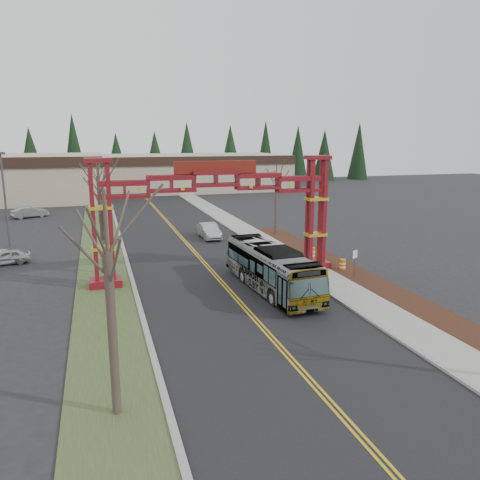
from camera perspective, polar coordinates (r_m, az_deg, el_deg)
name	(u,v)px	position (r m, az deg, el deg)	size (l,w,h in m)	color
ground	(332,405)	(19.60, 11.11, -19.14)	(200.00, 200.00, 0.00)	black
road	(197,255)	(41.71, -5.22, -1.86)	(12.00, 110.00, 0.02)	black
lane_line_left	(196,255)	(41.68, -5.38, -1.85)	(0.12, 100.00, 0.01)	gold
lane_line_right	(199,255)	(41.73, -5.06, -1.82)	(0.12, 100.00, 0.01)	gold
curb_right	(262,250)	(43.33, 2.76, -1.19)	(0.30, 110.00, 0.15)	gray
sidewalk_right	(277,249)	(43.83, 4.54, -1.06)	(2.60, 110.00, 0.14)	gray
landscape_strip	(399,297)	(32.36, 18.82, -6.57)	(2.60, 50.00, 0.12)	black
grass_median	(104,262)	(40.88, -16.27, -2.55)	(4.00, 110.00, 0.08)	#314723
curb_left	(126,260)	(40.92, -13.68, -2.34)	(0.30, 110.00, 0.15)	gray
gateway_arch	(216,198)	(33.89, -2.94, 5.19)	(18.20, 1.60, 8.90)	#580B16
retail_building_east	(189,172)	(96.54, -6.26, 8.24)	(38.00, 20.30, 7.00)	tan
conifer_treeline	(134,156)	(107.01, -12.76, 9.99)	(116.10, 5.60, 13.00)	black
transit_bus	(271,268)	(31.84, 3.77, -3.44)	(2.59, 11.07, 3.08)	#999BA0
silver_sedan	(209,231)	(48.71, -3.82, 1.14)	(1.65, 4.74, 1.56)	#A5A8AD
parked_car_near_a	(7,257)	(42.97, -26.58, -1.88)	(1.45, 3.60, 1.23)	#AEB0B6
parked_car_far_a	(30,212)	(67.32, -24.27, 3.13)	(1.56, 4.47, 1.47)	#919497
bare_tree_median_near	(108,254)	(16.90, -15.85, -1.65)	(3.37, 3.37, 8.48)	#382D26
bare_tree_median_mid	(100,194)	(36.24, -16.72, 5.36)	(3.14, 3.14, 8.23)	#382D26
bare_tree_median_far	(97,177)	(58.83, -16.99, 7.40)	(3.14, 3.14, 7.83)	#382D26
bare_tree_right_far	(276,182)	(49.85, 4.44, 7.03)	(2.92, 2.92, 7.61)	#382D26
light_pole_near	(4,193)	(49.41, -26.79, 5.17)	(0.78, 0.39, 8.94)	#3F3F44
street_sign	(355,258)	(35.39, 13.83, -2.18)	(0.46, 0.22, 2.14)	#3F3F44
barrel_south	(342,265)	(37.50, 12.38, -2.99)	(0.50, 0.50, 0.93)	orange
barrel_mid	(321,260)	(38.40, 9.80, -2.40)	(0.59, 0.59, 1.09)	orange
barrel_north	(312,253)	(40.66, 8.75, -1.62)	(0.53, 0.53, 0.99)	orange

